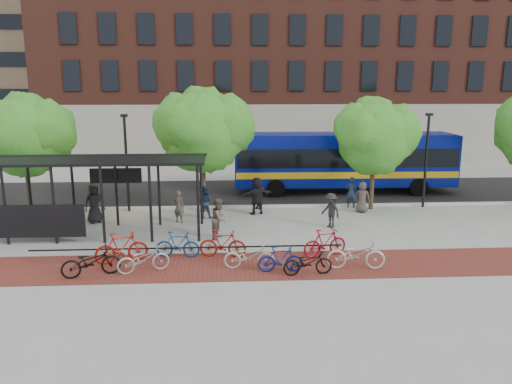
{
  "coord_description": "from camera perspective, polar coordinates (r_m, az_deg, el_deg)",
  "views": [
    {
      "loc": [
        -1.73,
        -22.52,
        6.59
      ],
      "look_at": [
        -0.39,
        0.61,
        1.6
      ],
      "focal_mm": 35.0,
      "sensor_mm": 36.0,
      "label": 1
    }
  ],
  "objects": [
    {
      "name": "pedestrian_7",
      "position": [
        27.61,
        10.82,
        -0.05
      ],
      "size": [
        0.71,
        0.55,
        1.72
      ],
      "primitive_type": "imported",
      "rotation": [
        0.0,
        0.0,
        2.91
      ],
      "color": "#1B2840",
      "rests_on": "ground"
    },
    {
      "name": "tree_a",
      "position": [
        27.9,
        -24.85,
        6.21
      ],
      "size": [
        4.9,
        4.0,
        6.18
      ],
      "color": "#382619",
      "rests_on": "ground"
    },
    {
      "name": "pedestrian_9",
      "position": [
        23.67,
        8.54,
        -2.09
      ],
      "size": [
        1.11,
        1.22,
        1.65
      ],
      "primitive_type": "imported",
      "rotation": [
        0.0,
        0.0,
        5.32
      ],
      "color": "black",
      "rests_on": "ground"
    },
    {
      "name": "ground",
      "position": [
        23.53,
        1.04,
        -4.11
      ],
      "size": [
        160.0,
        160.0,
        0.0
      ],
      "primitive_type": "plane",
      "color": "#9E9E99",
      "rests_on": "ground"
    },
    {
      "name": "curb",
      "position": [
        27.37,
        0.41,
        -1.65
      ],
      "size": [
        160.0,
        0.25,
        0.12
      ],
      "primitive_type": "cube",
      "color": "#B7B7B2",
      "rests_on": "ground"
    },
    {
      "name": "bike_2",
      "position": [
        18.45,
        -12.74,
        -7.46
      ],
      "size": [
        1.99,
        1.27,
        0.99
      ],
      "primitive_type": "imported",
      "rotation": [
        0.0,
        0.0,
        1.93
      ],
      "color": "#A1A1A4",
      "rests_on": "ground"
    },
    {
      "name": "bike_5",
      "position": [
        19.51,
        -3.82,
        -5.92
      ],
      "size": [
        1.88,
        0.77,
        1.1
      ],
      "primitive_type": "imported",
      "rotation": [
        0.0,
        0.0,
        1.43
      ],
      "color": "#9E160E",
      "rests_on": "ground"
    },
    {
      "name": "bike_8",
      "position": [
        17.84,
        5.93,
        -8.0
      ],
      "size": [
        1.83,
        0.81,
        0.93
      ],
      "primitive_type": "imported",
      "rotation": [
        0.0,
        0.0,
        1.68
      ],
      "color": "black",
      "rests_on": "ground"
    },
    {
      "name": "lamp_post_right",
      "position": [
        28.51,
        18.88,
        3.75
      ],
      "size": [
        0.35,
        0.2,
        5.12
      ],
      "color": "black",
      "rests_on": "ground"
    },
    {
      "name": "bike_7",
      "position": [
        18.02,
        2.8,
        -7.68
      ],
      "size": [
        1.61,
        0.46,
        0.97
      ],
      "primitive_type": "imported",
      "rotation": [
        0.0,
        0.0,
        1.57
      ],
      "color": "navy",
      "rests_on": "ground"
    },
    {
      "name": "bike_3",
      "position": [
        19.71,
        -8.93,
        -5.95
      ],
      "size": [
        1.76,
        0.68,
        1.03
      ],
      "primitive_type": "imported",
      "rotation": [
        0.0,
        0.0,
        1.46
      ],
      "color": "navy",
      "rests_on": "ground"
    },
    {
      "name": "lamp_post_left",
      "position": [
        26.93,
        -14.59,
        3.55
      ],
      "size": [
        0.35,
        0.2,
        5.12
      ],
      "color": "black",
      "rests_on": "ground"
    },
    {
      "name": "bike_0",
      "position": [
        18.53,
        -18.35,
        -7.58
      ],
      "size": [
        2.14,
        1.29,
        1.06
      ],
      "primitive_type": "imported",
      "rotation": [
        0.0,
        0.0,
        1.88
      ],
      "color": "black",
      "rests_on": "ground"
    },
    {
      "name": "pedestrian_8",
      "position": [
        21.79,
        -4.23,
        -3.04
      ],
      "size": [
        0.94,
        1.05,
        1.79
      ],
      "primitive_type": "imported",
      "rotation": [
        0.0,
        0.0,
        1.22
      ],
      "color": "brown",
      "rests_on": "ground"
    },
    {
      "name": "pedestrian_4",
      "position": [
        26.91,
        0.34,
        -0.27
      ],
      "size": [
        0.99,
        0.85,
        1.6
      ],
      "primitive_type": "imported",
      "rotation": [
        0.0,
        0.0,
        5.68
      ],
      "color": "#252525",
      "rests_on": "ground"
    },
    {
      "name": "bike_10",
      "position": [
        18.64,
        11.36,
        -6.99
      ],
      "size": [
        2.18,
        0.93,
        1.11
      ],
      "primitive_type": "imported",
      "rotation": [
        0.0,
        0.0,
        1.48
      ],
      "color": "#BBBABD",
      "rests_on": "ground"
    },
    {
      "name": "brick_strip",
      "position": [
        18.73,
        -3.96,
        -8.48
      ],
      "size": [
        24.0,
        3.0,
        0.01
      ],
      "primitive_type": "cube",
      "color": "maroon",
      "rests_on": "ground"
    },
    {
      "name": "bus_shelter",
      "position": [
        23.24,
        -19.28,
        2.58
      ],
      "size": [
        10.6,
        3.07,
        3.6
      ],
      "color": "black",
      "rests_on": "ground"
    },
    {
      "name": "building_tower",
      "position": [
        64.68,
        -17.0,
        19.13
      ],
      "size": [
        22.0,
        22.0,
        30.0
      ],
      "primitive_type": "cube",
      "color": "#7A664C",
      "rests_on": "ground"
    },
    {
      "name": "asphalt_street",
      "position": [
        31.28,
        -0.07,
        0.0
      ],
      "size": [
        160.0,
        8.0,
        0.01
      ],
      "primitive_type": "cube",
      "color": "black",
      "rests_on": "ground"
    },
    {
      "name": "building_brick",
      "position": [
        50.04,
        10.66,
        15.86
      ],
      "size": [
        55.0,
        14.0,
        20.0
      ],
      "primitive_type": "cube",
      "color": "#5C2B20",
      "rests_on": "ground"
    },
    {
      "name": "tree_c",
      "position": [
        27.15,
        13.53,
        6.46
      ],
      "size": [
        4.66,
        3.8,
        5.92
      ],
      "color": "#382619",
      "rests_on": "ground"
    },
    {
      "name": "bike_6",
      "position": [
        18.3,
        -0.76,
        -7.33
      ],
      "size": [
        1.91,
        0.79,
        0.98
      ],
      "primitive_type": "imported",
      "rotation": [
        0.0,
        0.0,
        1.49
      ],
      "color": "#B4B4B7",
      "rests_on": "ground"
    },
    {
      "name": "bus",
      "position": [
        31.57,
        9.98,
        3.79
      ],
      "size": [
        13.6,
        3.46,
        3.65
      ],
      "rotation": [
        0.0,
        0.0,
        -0.02
      ],
      "color": "navy",
      "rests_on": "ground"
    },
    {
      "name": "tree_b",
      "position": [
        25.99,
        -5.94,
        7.39
      ],
      "size": [
        5.15,
        4.2,
        6.47
      ],
      "color": "#382619",
      "rests_on": "ground"
    },
    {
      "name": "bike_9",
      "position": [
        19.76,
        7.88,
        -5.75
      ],
      "size": [
        1.92,
        1.07,
        1.11
      ],
      "primitive_type": "imported",
      "rotation": [
        0.0,
        0.0,
        1.88
      ],
      "color": "maroon",
      "rests_on": "ground"
    },
    {
      "name": "bike_1",
      "position": [
        19.54,
        -15.13,
        -6.15
      ],
      "size": [
        2.05,
        1.17,
        1.19
      ],
      "primitive_type": "imported",
      "rotation": [
        0.0,
        0.0,
        1.9
      ],
      "color": "maroon",
      "rests_on": "ground"
    },
    {
      "name": "pedestrian_1",
      "position": [
        24.55,
        -8.8,
        -1.64
      ],
      "size": [
        0.69,
        0.6,
        1.6
      ],
      "primitive_type": "imported",
      "rotation": [
        0.0,
        0.0,
        2.67
      ],
      "color": "#48423A",
      "rests_on": "ground"
    },
    {
      "name": "pedestrian_0",
      "position": [
        25.41,
        -18.0,
        -1.22
      ],
      "size": [
        1.13,
        1.01,
        1.95
      ],
      "primitive_type": "imported",
      "rotation": [
        0.0,
        0.0,
        0.52
      ],
      "color": "black",
      "rests_on": "ground"
    },
    {
      "name": "pedestrian_6",
      "position": [
        26.74,
        12.06,
        -0.57
      ],
      "size": [
        0.95,
        0.83,
        1.65
      ],
      "primitive_type": "imported",
      "rotation": [
        0.0,
        0.0,
        2.68
      ],
      "color": "#403A33",
      "rests_on": "ground"
    },
    {
      "name": "bike_rack_rail",
      "position": [
        19.63,
        -7.77,
        -7.58
      ],
      "size": [
        12.0,
        0.05,
        0.95
      ],
      "primitive_type": "cube",
      "color": "black",
      "rests_on": "ground"
    },
    {
      "name": "pedestrian_2",
      "position": [
        25.19,
        -5.91,
        -1.14
      ],
      "size": [
        0.85,
        0.69,
        1.65
      ],
      "primitive_type": "imported",
      "rotation": [
        0.0,
        0.0,
        3.06
      ],
      "color": "#1A263D",
      "rests_on": "ground"
    },
    {
      "name": "pedestrian_5",
      "position": [
        25.8,
        0.09,
        -0.43
      ],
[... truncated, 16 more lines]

